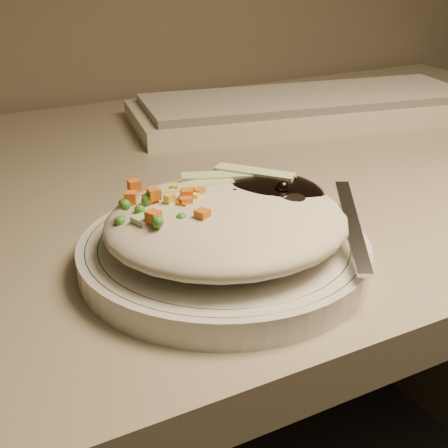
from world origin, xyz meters
name	(u,v)px	position (x,y,z in m)	size (l,w,h in m)	color
desk	(183,324)	(0.00, 1.38, 0.54)	(1.40, 0.70, 0.74)	gray
plate	(224,254)	(-0.05, 1.17, 0.75)	(0.23, 0.23, 0.02)	silver
plate_rim	(224,242)	(-0.05, 1.17, 0.76)	(0.22, 0.22, 0.00)	#144723
meal	(229,217)	(-0.05, 1.17, 0.78)	(0.21, 0.19, 0.05)	#BBB397
keyboard	(308,107)	(0.26, 1.50, 0.76)	(0.52, 0.27, 0.04)	beige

